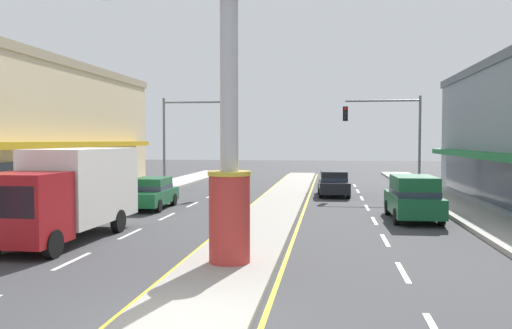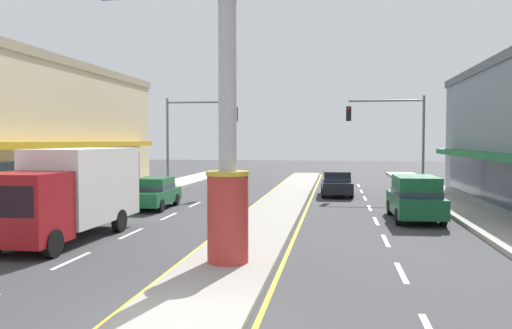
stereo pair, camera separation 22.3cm
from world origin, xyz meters
The scene contains 13 objects.
ground_plane centered at (0.00, 0.00, 0.00)m, with size 160.00×160.00×0.00m, color #3A3A3D.
median_strip centered at (0.00, 18.00, 0.07)m, with size 2.49×52.00×0.14m, color gray.
sidewalk_left centered at (-9.21, 16.00, 0.09)m, with size 2.73×60.00×0.18m, color #ADA89E.
sidewalk_right centered at (9.21, 16.00, 0.09)m, with size 2.73×60.00×0.18m, color #ADA89E.
lane_markings centered at (0.00, 16.65, 0.00)m, with size 9.23×52.00×0.01m.
district_sign centered at (0.00, 4.69, 5.07)m, with size 7.76×1.16×8.90m.
traffic_light_left_side centered at (-6.48, 24.73, 4.25)m, with size 4.86×0.46×6.20m.
traffic_light_right_side centered at (6.48, 25.09, 4.25)m, with size 4.86×0.46×6.20m.
box_truck_near_right_lane centered at (-6.15, 7.87, 1.69)m, with size 2.37×6.95×3.12m.
suv_far_right_lane centered at (6.20, 14.00, 0.98)m, with size 2.03×4.63×1.90m.
sedan_near_left_lane centered at (2.90, 23.44, 0.79)m, with size 1.98×4.37×1.53m.
sedan_mid_left_lane centered at (-6.20, 16.22, 0.79)m, with size 1.92×4.34×1.53m.
street_bench centered at (-8.58, 9.08, 0.65)m, with size 0.48×1.60×0.88m.
Camera 2 is at (2.86, -9.11, 3.42)m, focal length 37.11 mm.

